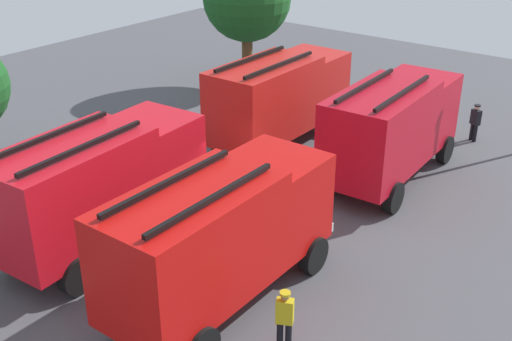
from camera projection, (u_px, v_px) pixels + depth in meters
ground_plane at (256, 207)px, 21.96m from camera, size 48.38×48.38×0.00m
fire_truck_0 at (221, 232)px, 16.32m from camera, size 7.22×2.79×3.88m
fire_truck_1 at (392, 125)px, 23.02m from camera, size 7.29×2.98×3.88m
fire_truck_2 at (100, 181)px, 18.94m from camera, size 7.35×3.14×3.88m
fire_truck_3 at (280, 96)px, 25.97m from camera, size 7.21×2.78×3.88m
firefighter_0 at (361, 125)px, 26.31m from camera, size 0.46×0.32×1.71m
firefighter_1 at (475, 121)px, 26.87m from camera, size 0.41×0.48×1.62m
firefighter_2 at (285, 317)px, 15.21m from camera, size 0.40×0.48×1.63m
firefighter_3 at (342, 137)px, 24.91m from camera, size 0.30×0.45×1.84m
firefighter_4 at (252, 195)px, 20.54m from camera, size 0.48×0.42×1.83m
traffic_cone_0 at (44, 218)px, 20.69m from camera, size 0.40×0.40×0.56m
traffic_cone_1 at (87, 192)px, 22.16m from camera, size 0.51×0.51×0.73m
traffic_cone_2 at (329, 158)px, 24.93m from camera, size 0.41×0.41×0.59m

